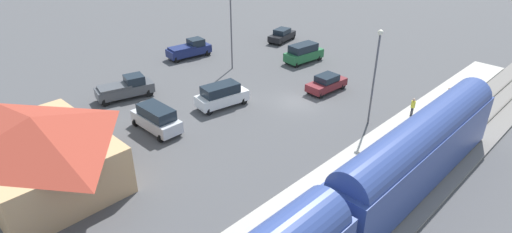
# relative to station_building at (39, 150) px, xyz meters

# --- Properties ---
(ground_plane) EXTENTS (200.00, 200.00, 0.00)m
(ground_plane) POSITION_rel_station_building_xyz_m (-4.00, -22.00, -2.69)
(ground_plane) COLOR #4C4C4F
(railway_track) EXTENTS (4.80, 70.00, 0.30)m
(railway_track) POSITION_rel_station_building_xyz_m (-18.00, -22.00, -2.60)
(railway_track) COLOR slate
(railway_track) RESTS_ON ground
(platform) EXTENTS (3.20, 46.00, 0.30)m
(platform) POSITION_rel_station_building_xyz_m (-14.00, -22.00, -2.54)
(platform) COLOR #B7B2A8
(platform) RESTS_ON ground
(station_building) EXTENTS (11.30, 8.48, 5.18)m
(station_building) POSITION_rel_station_building_xyz_m (0.00, 0.00, 0.00)
(station_building) COLOR tan
(station_building) RESTS_ON ground
(pedestrian_on_platform) EXTENTS (0.36, 0.36, 1.71)m
(pedestrian_on_platform) POSITION_rel_station_building_xyz_m (-13.49, -26.43, -1.41)
(pedestrian_on_platform) COLOR #333338
(pedestrian_on_platform) RESTS_ON platform
(pedestrian_waiting_far) EXTENTS (0.36, 0.36, 1.71)m
(pedestrian_waiting_far) POSITION_rel_station_building_xyz_m (-14.76, -30.92, -1.41)
(pedestrian_waiting_far) COLOR brown
(pedestrian_waiting_far) RESTS_ON platform
(suv_silver) EXTENTS (4.91, 2.41, 2.22)m
(suv_silver) POSITION_rel_station_building_xyz_m (0.89, -9.51, -1.54)
(suv_silver) COLOR silver
(suv_silver) RESTS_ON ground
(sedan_maroon) EXTENTS (2.15, 4.62, 1.74)m
(sedan_maroon) POSITION_rel_station_building_xyz_m (-4.50, -26.12, -1.81)
(sedan_maroon) COLOR maroon
(sedan_maroon) RESTS_ON ground
(suv_green) EXTENTS (2.49, 5.09, 2.22)m
(suv_green) POSITION_rel_station_building_xyz_m (2.52, -31.16, -1.54)
(suv_green) COLOR #236638
(suv_green) RESTS_ON ground
(suv_white) EXTENTS (2.75, 5.16, 2.22)m
(suv_white) POSITION_rel_station_building_xyz_m (0.45, -16.38, -1.54)
(suv_white) COLOR white
(suv_white) RESTS_ON ground
(pickup_navy) EXTENTS (2.72, 5.63, 2.14)m
(pickup_navy) POSITION_rel_station_building_xyz_m (13.60, -22.77, -1.66)
(pickup_navy) COLOR navy
(pickup_navy) RESTS_ON ground
(sedan_black) EXTENTS (2.66, 4.77, 1.74)m
(sedan_black) POSITION_rel_station_building_xyz_m (9.69, -35.45, -1.81)
(sedan_black) COLOR black
(sedan_black) RESTS_ON ground
(pickup_charcoal) EXTENTS (3.23, 5.72, 2.14)m
(pickup_charcoal) POSITION_rel_station_building_xyz_m (8.58, -11.11, -1.66)
(pickup_charcoal) COLOR #47494F
(pickup_charcoal) RESTS_ON ground
(light_pole_near_platform) EXTENTS (0.44, 0.44, 8.35)m
(light_pole_near_platform) POSITION_rel_station_building_xyz_m (-11.20, -23.06, 2.51)
(light_pole_near_platform) COLOR #515156
(light_pole_near_platform) RESTS_ON ground
(light_pole_lot_center) EXTENTS (0.44, 0.44, 8.61)m
(light_pole_lot_center) POSITION_rel_station_building_xyz_m (7.00, -23.75, 2.65)
(light_pole_lot_center) COLOR #515156
(light_pole_lot_center) RESTS_ON ground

